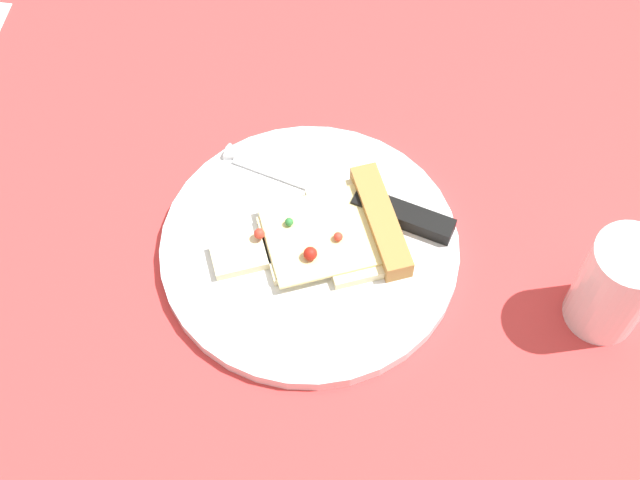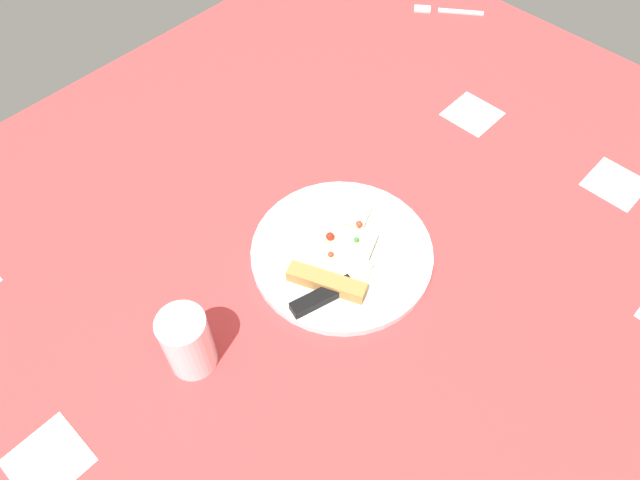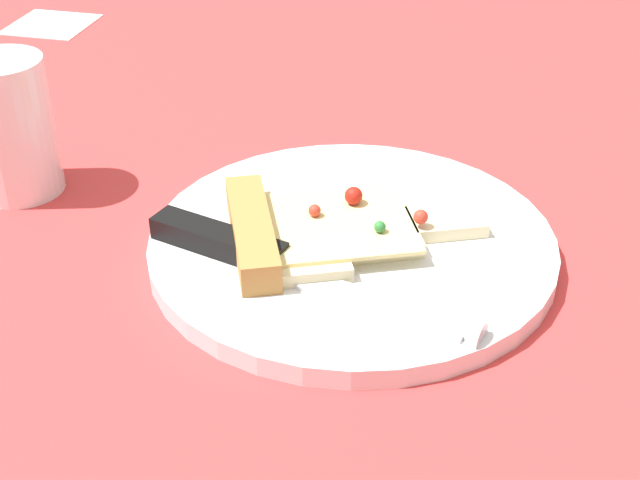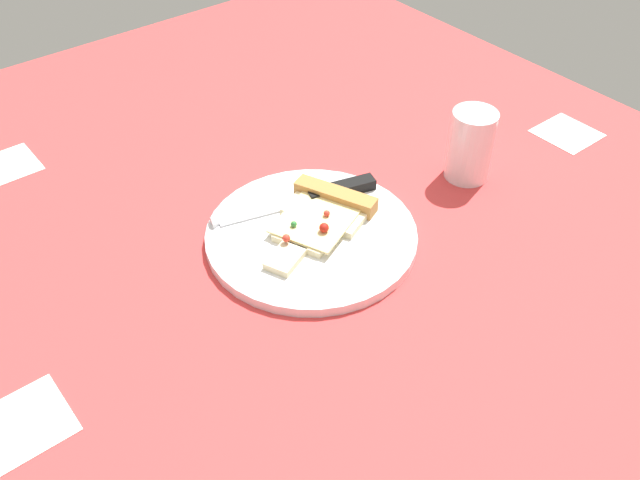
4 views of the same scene
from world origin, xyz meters
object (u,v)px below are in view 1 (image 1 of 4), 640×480
at_px(plate, 310,247).
at_px(knife, 359,197).
at_px(drinking_glass, 615,285).
at_px(pizza_slice, 336,233).

bearing_deg(plate, knife, -36.87).
relative_size(plate, knife, 1.20).
relative_size(knife, drinking_glass, 2.18).
relative_size(plate, pizza_slice, 1.49).
bearing_deg(knife, pizza_slice, 175.10).
bearing_deg(drinking_glass, knife, 69.90).
relative_size(pizza_slice, knife, 0.81).
bearing_deg(knife, drinking_glass, -93.98).
height_order(plate, knife, knife).
bearing_deg(pizza_slice, knife, -44.01).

